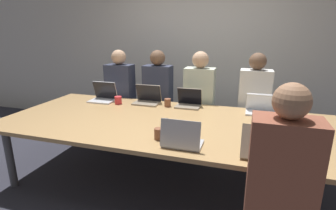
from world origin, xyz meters
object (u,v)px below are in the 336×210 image
Objects in this scene: person_far_left at (121,98)px; cup_far_left at (118,100)px; cup_far_right at (287,113)px; person_far_center at (199,104)px; person_far_right at (253,108)px; person_far_midleft at (158,100)px; laptop_far_left at (104,95)px; laptop_near_midright at (182,139)px; person_near_right at (279,196)px; laptop_far_midleft at (147,98)px; cup_near_right at (295,151)px; laptop_near_right at (262,148)px; cup_far_center at (168,103)px; stapler at (165,123)px; laptop_far_right at (261,108)px; cup_near_midright at (159,134)px; laptop_far_center at (189,101)px.

person_far_left reaches higher than cup_far_left.
cup_far_right is 0.07× the size of person_far_center.
person_far_right is 1.35m from person_far_midleft.
laptop_far_left reaches higher than cup_far_right.
person_near_right is at bearing 151.98° from laptop_near_midright.
laptop_far_midleft is 2.18m from person_near_right.
person_far_right is 0.72m from person_far_center.
laptop_near_right is at bearing -161.58° from cup_near_right.
person_near_right is at bearing -51.31° from cup_far_center.
laptop_far_midleft is 0.87m from stapler.
laptop_far_right is 1.56m from person_near_right.
person_far_midleft reaches higher than laptop_far_left.
cup_far_left is 1.00× the size of cup_near_midright.
laptop_far_right is 1.13× the size of laptop_near_right.
person_far_midleft is at bearing -48.47° from laptop_near_right.
person_far_midleft reaches higher than cup_near_midright.
laptop_near_midright is (1.35, -1.52, 0.13)m from person_far_left.
cup_far_right is 1.15m from laptop_far_center.
cup_far_left reaches higher than cup_near_right.
person_far_midleft is at bearing 56.58° from cup_far_left.
person_near_right is 14.32× the size of cup_near_right.
laptop_far_midleft is at bearing -90.83° from person_far_midleft.
person_far_left is 14.35× the size of cup_near_right.
laptop_far_center is at bearing 74.68° from stapler.
cup_near_midright is (0.54, -1.08, -0.02)m from laptop_far_midleft.
person_near_right is at bearing -37.42° from cup_far_left.
laptop_far_midleft is (-1.43, 0.01, 0.00)m from laptop_far_right.
person_far_right is 1.51m from cup_near_right.
laptop_far_center is (-0.87, 0.02, 0.00)m from laptop_far_right.
cup_near_right is (0.24, 0.08, -0.03)m from laptop_near_right.
cup_near_right is at bearing -106.63° from person_near_right.
cup_near_midright reaches higher than stapler.
laptop_near_midright reaches higher than cup_far_right.
cup_far_right is at bearing 41.71° from cup_near_midright.
cup_far_right is (2.28, -0.38, 0.10)m from person_far_left.
person_far_left reaches higher than laptop_far_midleft.
stapler is at bearing -56.24° from laptop_far_midleft.
laptop_far_right is 2.27× the size of stapler.
person_far_midleft is 9.07× the size of stapler.
cup_far_left is (0.26, -0.08, -0.03)m from laptop_far_left.
person_far_midleft is at bearing 173.84° from person_far_center.
person_far_left is 13.82× the size of cup_far_center.
person_far_center reaches higher than laptop_far_center.
cup_far_left is at bearing -17.50° from laptop_far_left.
cup_far_left is 0.99× the size of cup_far_center.
laptop_far_left is at bearing -174.01° from laptop_far_midleft.
person_far_center is 0.63m from person_far_midleft.
person_far_right is 1.41m from stapler.
laptop_far_center is at bearing -102.96° from person_far_center.
laptop_near_right is (1.10, -1.11, 0.02)m from cup_far_center.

